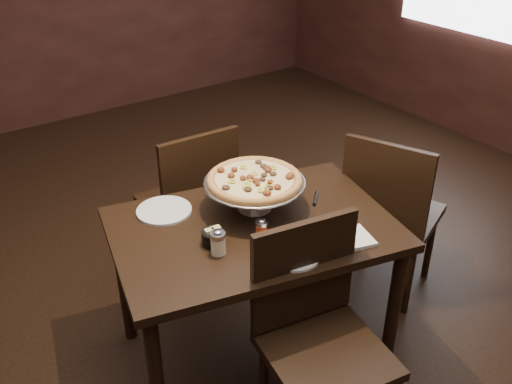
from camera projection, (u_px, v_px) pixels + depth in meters
room at (275, 77)px, 2.26m from camera, size 6.04×7.04×2.84m
dining_table at (253, 244)px, 2.55m from camera, size 1.37×1.07×0.76m
pizza_stand at (254, 180)px, 2.53m from camera, size 0.46×0.46×0.19m
parmesan_shaker at (218, 243)px, 2.29m from camera, size 0.06×0.06×0.11m
pepper_flake_shaker at (261, 229)px, 2.39m from camera, size 0.05×0.05×0.09m
packet_caddy at (213, 237)px, 2.36m from camera, size 0.10×0.10×0.08m
napkin_stack at (352, 238)px, 2.39m from camera, size 0.19×0.19×0.02m
plate_left at (164, 211)px, 2.59m from camera, size 0.25×0.25×0.01m
plate_near at (293, 255)px, 2.30m from camera, size 0.22×0.22×0.01m
serving_spatula at (315, 199)px, 2.40m from camera, size 0.14×0.14×0.02m
chair_far at (192, 200)px, 3.14m from camera, size 0.46×0.46×0.96m
chair_near at (317, 331)px, 2.26m from camera, size 0.52×0.52×0.97m
chair_side at (390, 211)px, 3.03m from camera, size 0.60×0.60×0.98m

